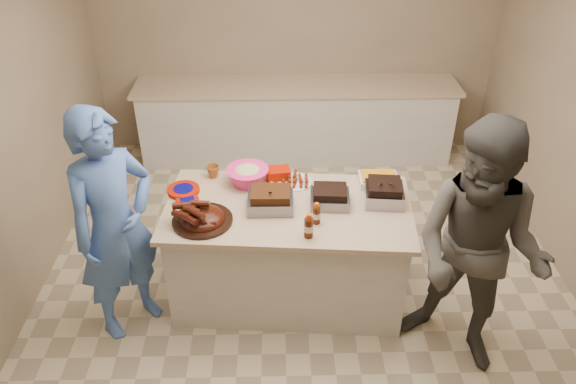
{
  "coord_description": "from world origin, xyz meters",
  "views": [
    {
      "loc": [
        -0.23,
        -3.63,
        3.33
      ],
      "look_at": [
        -0.15,
        -0.09,
        0.99
      ],
      "focal_mm": 35.0,
      "sensor_mm": 36.0,
      "label": 1
    }
  ],
  "objects_px": {
    "plastic_cup": "(213,177)",
    "guest_blue": "(135,318)",
    "bbq_bottle_b": "(316,223)",
    "rib_platter": "(203,222)",
    "roasting_pan": "(383,201)",
    "coleslaw_bowl": "(248,184)",
    "island": "(288,292)",
    "bbq_bottle_a": "(308,236)",
    "mustard_bottle": "(272,192)",
    "guest_gray": "(454,351)"
  },
  "relations": [
    {
      "from": "guest_blue",
      "to": "guest_gray",
      "type": "bearing_deg",
      "value": -54.76
    },
    {
      "from": "bbq_bottle_b",
      "to": "roasting_pan",
      "type": "bearing_deg",
      "value": 26.42
    },
    {
      "from": "mustard_bottle",
      "to": "rib_platter",
      "type": "bearing_deg",
      "value": -142.97
    },
    {
      "from": "bbq_bottle_a",
      "to": "guest_blue",
      "type": "height_order",
      "value": "bbq_bottle_a"
    },
    {
      "from": "island",
      "to": "roasting_pan",
      "type": "xyz_separation_m",
      "value": [
        0.73,
        0.06,
        0.89
      ]
    },
    {
      "from": "bbq_bottle_b",
      "to": "island",
      "type": "bearing_deg",
      "value": 133.57
    },
    {
      "from": "roasting_pan",
      "to": "bbq_bottle_b",
      "type": "bearing_deg",
      "value": -147.8
    },
    {
      "from": "rib_platter",
      "to": "bbq_bottle_a",
      "type": "xyz_separation_m",
      "value": [
        0.76,
        -0.19,
        0.0
      ]
    },
    {
      "from": "bbq_bottle_a",
      "to": "bbq_bottle_b",
      "type": "distance_m",
      "value": 0.17
    },
    {
      "from": "bbq_bottle_b",
      "to": "guest_blue",
      "type": "bearing_deg",
      "value": -177.56
    },
    {
      "from": "guest_blue",
      "to": "bbq_bottle_a",
      "type": "bearing_deg",
      "value": -49.97
    },
    {
      "from": "island",
      "to": "guest_blue",
      "type": "distance_m",
      "value": 1.27
    },
    {
      "from": "guest_blue",
      "to": "rib_platter",
      "type": "bearing_deg",
      "value": -37.15
    },
    {
      "from": "bbq_bottle_a",
      "to": "plastic_cup",
      "type": "height_order",
      "value": "bbq_bottle_a"
    },
    {
      "from": "plastic_cup",
      "to": "guest_blue",
      "type": "distance_m",
      "value": 1.3
    },
    {
      "from": "rib_platter",
      "to": "bbq_bottle_b",
      "type": "bearing_deg",
      "value": -2.17
    },
    {
      "from": "roasting_pan",
      "to": "coleslaw_bowl",
      "type": "height_order",
      "value": "coleslaw_bowl"
    },
    {
      "from": "rib_platter",
      "to": "guest_blue",
      "type": "height_order",
      "value": "rib_platter"
    },
    {
      "from": "island",
      "to": "plastic_cup",
      "type": "xyz_separation_m",
      "value": [
        -0.61,
        0.44,
        0.89
      ]
    },
    {
      "from": "roasting_pan",
      "to": "guest_gray",
      "type": "relative_size",
      "value": 0.15
    },
    {
      "from": "island",
      "to": "guest_blue",
      "type": "bearing_deg",
      "value": -163.03
    },
    {
      "from": "mustard_bottle",
      "to": "guest_blue",
      "type": "relative_size",
      "value": 0.06
    },
    {
      "from": "rib_platter",
      "to": "island",
      "type": "bearing_deg",
      "value": 15.84
    },
    {
      "from": "bbq_bottle_b",
      "to": "bbq_bottle_a",
      "type": "bearing_deg",
      "value": -111.92
    },
    {
      "from": "roasting_pan",
      "to": "plastic_cup",
      "type": "distance_m",
      "value": 1.39
    },
    {
      "from": "island",
      "to": "rib_platter",
      "type": "height_order",
      "value": "rib_platter"
    },
    {
      "from": "roasting_pan",
      "to": "coleslaw_bowl",
      "type": "distance_m",
      "value": 1.09
    },
    {
      "from": "guest_gray",
      "to": "mustard_bottle",
      "type": "bearing_deg",
      "value": -175.8
    },
    {
      "from": "rib_platter",
      "to": "roasting_pan",
      "type": "relative_size",
      "value": 1.54
    },
    {
      "from": "plastic_cup",
      "to": "guest_gray",
      "type": "bearing_deg",
      "value": -30.95
    },
    {
      "from": "rib_platter",
      "to": "plastic_cup",
      "type": "relative_size",
      "value": 4.03
    },
    {
      "from": "bbq_bottle_a",
      "to": "guest_gray",
      "type": "relative_size",
      "value": 0.1
    },
    {
      "from": "bbq_bottle_b",
      "to": "guest_gray",
      "type": "height_order",
      "value": "bbq_bottle_b"
    },
    {
      "from": "bbq_bottle_a",
      "to": "bbq_bottle_b",
      "type": "bearing_deg",
      "value": 68.08
    },
    {
      "from": "bbq_bottle_b",
      "to": "plastic_cup",
      "type": "bearing_deg",
      "value": 140.95
    },
    {
      "from": "rib_platter",
      "to": "bbq_bottle_b",
      "type": "xyz_separation_m",
      "value": [
        0.83,
        -0.03,
        0.0
      ]
    },
    {
      "from": "roasting_pan",
      "to": "guest_blue",
      "type": "height_order",
      "value": "roasting_pan"
    },
    {
      "from": "coleslaw_bowl",
      "to": "guest_blue",
      "type": "bearing_deg",
      "value": -146.79
    },
    {
      "from": "roasting_pan",
      "to": "mustard_bottle",
      "type": "bearing_deg",
      "value": 176.06
    },
    {
      "from": "island",
      "to": "guest_gray",
      "type": "distance_m",
      "value": 1.4
    },
    {
      "from": "roasting_pan",
      "to": "bbq_bottle_a",
      "type": "bearing_deg",
      "value": -138.76
    },
    {
      "from": "rib_platter",
      "to": "guest_blue",
      "type": "distance_m",
      "value": 1.08
    },
    {
      "from": "island",
      "to": "plastic_cup",
      "type": "bearing_deg",
      "value": 148.4
    },
    {
      "from": "bbq_bottle_b",
      "to": "mustard_bottle",
      "type": "bearing_deg",
      "value": 128.11
    },
    {
      "from": "bbq_bottle_a",
      "to": "bbq_bottle_b",
      "type": "relative_size",
      "value": 1.13
    },
    {
      "from": "roasting_pan",
      "to": "guest_gray",
      "type": "distance_m",
      "value": 1.25
    },
    {
      "from": "bbq_bottle_b",
      "to": "guest_blue",
      "type": "height_order",
      "value": "bbq_bottle_b"
    },
    {
      "from": "bbq_bottle_a",
      "to": "island",
      "type": "bearing_deg",
      "value": 109.95
    },
    {
      "from": "island",
      "to": "mustard_bottle",
      "type": "xyz_separation_m",
      "value": [
        -0.12,
        0.2,
        0.89
      ]
    },
    {
      "from": "guest_gray",
      "to": "guest_blue",
      "type": "bearing_deg",
      "value": -152.36
    }
  ]
}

